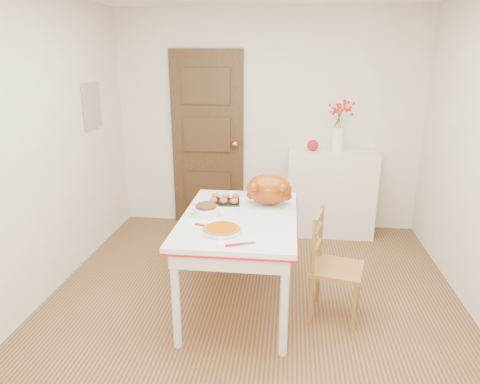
# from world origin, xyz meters

# --- Properties ---
(floor) EXTENTS (3.50, 4.00, 0.00)m
(floor) POSITION_xyz_m (0.00, 0.00, 0.00)
(floor) COLOR #4A2E14
(floor) RESTS_ON ground
(wall_back) EXTENTS (3.50, 0.00, 2.50)m
(wall_back) POSITION_xyz_m (0.00, 2.00, 1.25)
(wall_back) COLOR silver
(wall_back) RESTS_ON ground
(wall_front) EXTENTS (3.50, 0.00, 2.50)m
(wall_front) POSITION_xyz_m (0.00, -2.00, 1.25)
(wall_front) COLOR silver
(wall_front) RESTS_ON ground
(wall_left) EXTENTS (0.00, 4.00, 2.50)m
(wall_left) POSITION_xyz_m (-1.75, 0.00, 1.25)
(wall_left) COLOR silver
(wall_left) RESTS_ON ground
(door_back) EXTENTS (0.85, 0.06, 2.06)m
(door_back) POSITION_xyz_m (-0.70, 1.97, 1.03)
(door_back) COLOR #2F1E0E
(door_back) RESTS_ON ground
(photo_board) EXTENTS (0.03, 0.35, 0.45)m
(photo_board) POSITION_xyz_m (-1.73, 1.20, 1.50)
(photo_board) COLOR #BFB39E
(photo_board) RESTS_ON ground
(sideboard) EXTENTS (0.97, 0.43, 0.97)m
(sideboard) POSITION_xyz_m (0.75, 1.78, 0.48)
(sideboard) COLOR silver
(sideboard) RESTS_ON floor
(kitchen_table) EXTENTS (0.90, 1.32, 0.79)m
(kitchen_table) POSITION_xyz_m (-0.10, 0.11, 0.40)
(kitchen_table) COLOR silver
(kitchen_table) RESTS_ON floor
(chair_oak) EXTENTS (0.46, 0.46, 0.86)m
(chair_oak) POSITION_xyz_m (0.66, 0.06, 0.43)
(chair_oak) COLOR #A36F34
(chair_oak) RESTS_ON floor
(berry_vase) EXTENTS (0.28, 0.28, 0.55)m
(berry_vase) POSITION_xyz_m (0.79, 1.78, 1.24)
(berry_vase) COLOR white
(berry_vase) RESTS_ON sideboard
(apple) EXTENTS (0.13, 0.13, 0.13)m
(apple) POSITION_xyz_m (0.52, 1.78, 1.03)
(apple) COLOR red
(apple) RESTS_ON sideboard
(turkey_platter) EXTENTS (0.51, 0.46, 0.27)m
(turkey_platter) POSITION_xyz_m (0.11, 0.36, 0.93)
(turkey_platter) COLOR #99430F
(turkey_platter) RESTS_ON kitchen_table
(pumpkin_pie) EXTENTS (0.32, 0.32, 0.06)m
(pumpkin_pie) POSITION_xyz_m (-0.19, -0.23, 0.82)
(pumpkin_pie) COLOR #B44900
(pumpkin_pie) RESTS_ON kitchen_table
(stuffing_dish) EXTENTS (0.26, 0.20, 0.10)m
(stuffing_dish) POSITION_xyz_m (-0.36, 0.11, 0.84)
(stuffing_dish) COLOR brown
(stuffing_dish) RESTS_ON kitchen_table
(rolls_tray) EXTENTS (0.27, 0.22, 0.07)m
(rolls_tray) POSITION_xyz_m (-0.26, 0.41, 0.82)
(rolls_tray) COLOR #A1541B
(rolls_tray) RESTS_ON kitchen_table
(pie_server) EXTENTS (0.22, 0.13, 0.01)m
(pie_server) POSITION_xyz_m (-0.03, -0.42, 0.80)
(pie_server) COLOR silver
(pie_server) RESTS_ON kitchen_table
(carving_knife) EXTENTS (0.26, 0.13, 0.01)m
(carving_knife) POSITION_xyz_m (-0.28, -0.14, 0.80)
(carving_knife) COLOR silver
(carving_knife) RESTS_ON kitchen_table
(drinking_glass) EXTENTS (0.07, 0.07, 0.10)m
(drinking_glass) POSITION_xyz_m (-0.09, 0.63, 0.84)
(drinking_glass) COLOR white
(drinking_glass) RESTS_ON kitchen_table
(shaker_pair) EXTENTS (0.11, 0.07, 0.10)m
(shaker_pair) POSITION_xyz_m (0.20, 0.61, 0.84)
(shaker_pair) COLOR white
(shaker_pair) RESTS_ON kitchen_table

